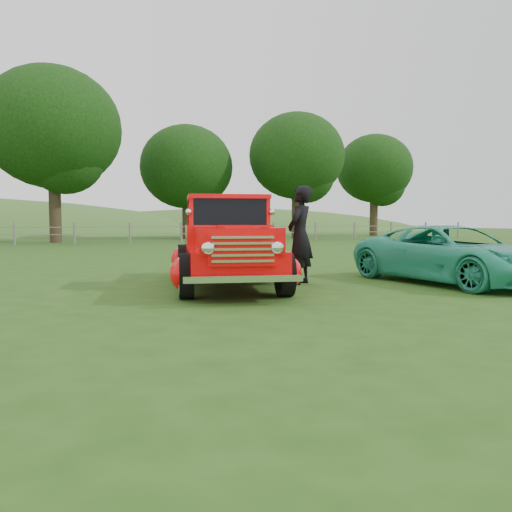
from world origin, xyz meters
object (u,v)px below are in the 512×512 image
object	(u,v)px
tree_far_east	(374,169)
red_pickup	(227,246)
tree_near_east	(186,167)
teal_sedan	(452,254)
tree_near_west	(53,128)
man	(300,235)
tree_mid_east	(297,156)

from	to	relation	value
tree_far_east	red_pickup	world-z (taller)	tree_far_east
tree_near_east	teal_sedan	world-z (taller)	tree_near_east
tree_near_west	red_pickup	bearing A→B (deg)	-81.50
tree_far_east	red_pickup	size ratio (longest dim) A/B	1.69
tree_near_west	tree_far_east	size ratio (longest dim) A/B	1.18
tree_near_east	tree_far_east	xyz separation A→B (m)	(17.00, 1.00, 0.61)
tree_far_east	teal_sedan	world-z (taller)	tree_far_east
man	tree_mid_east	bearing A→B (deg)	-158.61
tree_near_east	red_pickup	bearing A→B (deg)	-101.63
red_pickup	teal_sedan	bearing A→B (deg)	-3.66
tree_far_east	red_pickup	distance (m)	36.32
tree_near_east	tree_mid_east	xyz separation A→B (m)	(8.00, -2.00, 0.93)
red_pickup	man	world-z (taller)	man
tree_near_east	red_pickup	world-z (taller)	tree_near_east
tree_near_east	red_pickup	distance (m)	27.94
tree_near_west	tree_mid_east	world-z (taller)	tree_near_west
man	tree_near_east	bearing A→B (deg)	-141.56
tree_near_east	man	world-z (taller)	tree_near_east
tree_mid_east	red_pickup	size ratio (longest dim) A/B	1.80
teal_sedan	man	world-z (taller)	man
man	red_pickup	bearing A→B (deg)	-51.77
man	tree_near_west	bearing A→B (deg)	-121.08
tree_near_west	tree_near_east	world-z (taller)	tree_near_west
tree_near_east	teal_sedan	size ratio (longest dim) A/B	1.93
tree_mid_east	tree_far_east	distance (m)	9.49
tree_far_east	man	size ratio (longest dim) A/B	4.44
tree_far_east	tree_mid_east	bearing A→B (deg)	-161.57
tree_near_west	red_pickup	size ratio (longest dim) A/B	1.99
tree_near_east	man	distance (m)	27.87
tree_near_west	red_pickup	xyz separation A→B (m)	(3.44, -23.01, -6.00)
tree_far_east	tree_near_west	bearing A→B (deg)	-169.11
tree_near_west	man	xyz separation A→B (m)	(4.92, -23.24, -5.80)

